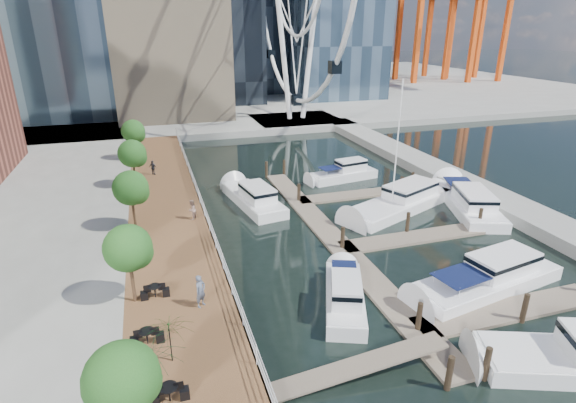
# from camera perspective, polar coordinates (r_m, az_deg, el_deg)

# --- Properties ---
(ground) EXTENTS (520.00, 520.00, 0.00)m
(ground) POSITION_cam_1_polar(r_m,az_deg,el_deg) (26.21, 7.96, -14.68)
(ground) COLOR black
(ground) RESTS_ON ground
(boardwalk) EXTENTS (6.00, 60.00, 1.00)m
(boardwalk) POSITION_cam_1_polar(r_m,az_deg,el_deg) (37.07, -14.95, -3.00)
(boardwalk) COLOR brown
(boardwalk) RESTS_ON ground
(seawall) EXTENTS (0.25, 60.00, 1.00)m
(seawall) POSITION_cam_1_polar(r_m,az_deg,el_deg) (37.24, -10.35, -2.48)
(seawall) COLOR #595954
(seawall) RESTS_ON ground
(land_far) EXTENTS (200.00, 114.00, 1.00)m
(land_far) POSITION_cam_1_polar(r_m,az_deg,el_deg) (122.25, -13.08, 13.86)
(land_far) COLOR gray
(land_far) RESTS_ON ground
(breakwater) EXTENTS (4.00, 60.00, 1.00)m
(breakwater) POSITION_cam_1_polar(r_m,az_deg,el_deg) (51.13, 19.03, 3.30)
(breakwater) COLOR gray
(breakwater) RESTS_ON ground
(pier) EXTENTS (14.00, 12.00, 1.00)m
(pier) POSITION_cam_1_polar(r_m,az_deg,el_deg) (76.25, 1.06, 10.14)
(pier) COLOR gray
(pier) RESTS_ON ground
(railing) EXTENTS (0.10, 60.00, 1.05)m
(railing) POSITION_cam_1_polar(r_m,az_deg,el_deg) (36.84, -10.61, -1.04)
(railing) COLOR white
(railing) RESTS_ON boardwalk
(floating_docks) EXTENTS (16.00, 34.00, 2.60)m
(floating_docks) POSITION_cam_1_polar(r_m,az_deg,el_deg) (36.97, 12.74, -2.87)
(floating_docks) COLOR #6D6051
(floating_docks) RESTS_ON ground
(port_cranes) EXTENTS (40.00, 52.00, 38.00)m
(port_cranes) POSITION_cam_1_polar(r_m,az_deg,el_deg) (138.32, 18.04, 22.35)
(port_cranes) COLOR #D84C14
(port_cranes) RESTS_ON ground
(street_trees) EXTENTS (2.60, 42.60, 4.60)m
(street_trees) POSITION_cam_1_polar(r_m,az_deg,el_deg) (34.82, -19.37, 1.62)
(street_trees) COLOR #3F2B1C
(street_trees) RESTS_ON ground
(cafe_tables) EXTENTS (2.50, 13.70, 0.74)m
(cafe_tables) POSITION_cam_1_polar(r_m,az_deg,el_deg) (21.99, -16.26, -19.09)
(cafe_tables) COLOR black
(cafe_tables) RESTS_ON ground
(yacht_foreground) EXTENTS (11.80, 5.01, 2.15)m
(yacht_foreground) POSITION_cam_1_polar(r_m,az_deg,el_deg) (31.24, 23.75, -10.06)
(yacht_foreground) COLOR white
(yacht_foreground) RESTS_ON ground
(pedestrian_near) EXTENTS (0.82, 0.80, 1.89)m
(pedestrian_near) POSITION_cam_1_polar(r_m,az_deg,el_deg) (25.26, -11.06, -11.10)
(pedestrian_near) COLOR #50596B
(pedestrian_near) RESTS_ON boardwalk
(pedestrian_mid) EXTENTS (0.96, 1.00, 1.63)m
(pedestrian_mid) POSITION_cam_1_polar(r_m,az_deg,el_deg) (36.25, -12.12, -1.04)
(pedestrian_mid) COLOR gray
(pedestrian_mid) RESTS_ON boardwalk
(pedestrian_far) EXTENTS (0.93, 0.83, 1.51)m
(pedestrian_far) POSITION_cam_1_polar(r_m,az_deg,el_deg) (48.39, -16.76, 4.14)
(pedestrian_far) COLOR #2E3039
(pedestrian_far) RESTS_ON boardwalk
(moored_yachts) EXTENTS (24.18, 34.47, 11.50)m
(moored_yachts) POSITION_cam_1_polar(r_m,az_deg,el_deg) (39.90, 13.74, -1.89)
(moored_yachts) COLOR white
(moored_yachts) RESTS_ON ground
(cafe_seating) EXTENTS (3.47, 9.00, 2.51)m
(cafe_seating) POSITION_cam_1_polar(r_m,az_deg,el_deg) (19.52, -15.75, -21.97)
(cafe_seating) COLOR #0F3917
(cafe_seating) RESTS_ON ground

